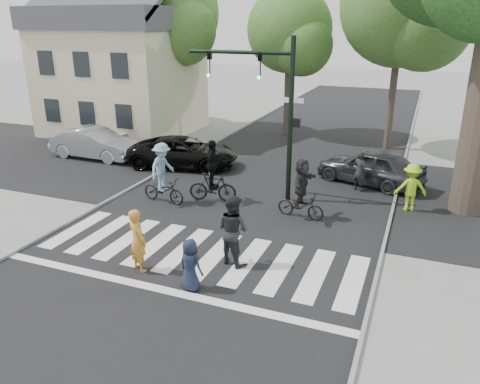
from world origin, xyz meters
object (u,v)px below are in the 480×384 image
(cyclist_left, at_px, (163,177))
(car_grey, at_px, (370,166))
(cyclist_right, at_px, (301,192))
(car_suv, at_px, (183,152))
(cyclist_mid, at_px, (212,176))
(pedestrian_woman, at_px, (137,240))
(traffic_signal, at_px, (269,96))
(car_silver, at_px, (95,143))
(pedestrian_child, at_px, (190,265))
(pedestrian_adult, at_px, (233,230))

(cyclist_left, xyz_separation_m, car_grey, (6.93, 5.08, -0.24))
(cyclist_right, relative_size, car_suv, 0.42)
(cyclist_right, bearing_deg, cyclist_mid, 174.29)
(pedestrian_woman, bearing_deg, car_suv, -44.38)
(cyclist_left, bearing_deg, cyclist_mid, 26.59)
(traffic_signal, distance_m, cyclist_right, 3.75)
(car_silver, bearing_deg, pedestrian_child, -131.51)
(pedestrian_woman, height_order, pedestrian_child, pedestrian_woman)
(cyclist_right, bearing_deg, pedestrian_adult, -103.84)
(pedestrian_woman, xyz_separation_m, cyclist_mid, (-0.35, 5.56, 0.07))
(car_grey, bearing_deg, pedestrian_adult, 0.49)
(traffic_signal, height_order, car_suv, traffic_signal)
(pedestrian_child, distance_m, pedestrian_adult, 1.77)
(pedestrian_child, distance_m, car_silver, 13.58)
(pedestrian_woman, relative_size, pedestrian_adult, 0.88)
(cyclist_right, bearing_deg, cyclist_left, -174.79)
(car_silver, bearing_deg, pedestrian_woman, -135.96)
(pedestrian_woman, height_order, cyclist_mid, cyclist_mid)
(cyclist_left, height_order, cyclist_mid, cyclist_mid)
(pedestrian_adult, bearing_deg, traffic_signal, -61.78)
(pedestrian_child, xyz_separation_m, cyclist_right, (1.41, 5.54, 0.25))
(pedestrian_adult, bearing_deg, cyclist_right, -84.03)
(cyclist_left, bearing_deg, pedestrian_adult, -38.74)
(pedestrian_woman, relative_size, pedestrian_child, 1.30)
(cyclist_mid, xyz_separation_m, car_suv, (-3.14, 3.53, -0.27))
(traffic_signal, distance_m, car_silver, 10.42)
(pedestrian_woman, distance_m, pedestrian_adult, 2.60)
(pedestrian_adult, bearing_deg, car_suv, -33.78)
(cyclist_left, relative_size, car_suv, 0.46)
(pedestrian_adult, distance_m, car_silver, 12.88)
(car_suv, height_order, car_grey, car_grey)
(cyclist_right, bearing_deg, pedestrian_woman, -121.37)
(cyclist_mid, bearing_deg, pedestrian_child, -70.20)
(pedestrian_woman, height_order, car_grey, pedestrian_woman)
(cyclist_left, distance_m, car_suv, 4.61)
(pedestrian_woman, xyz_separation_m, car_grey, (4.93, 9.81, -0.15))
(car_suv, bearing_deg, cyclist_mid, -149.69)
(traffic_signal, bearing_deg, pedestrian_child, -87.22)
(traffic_signal, xyz_separation_m, pedestrian_adult, (0.80, -5.39, -2.88))
(traffic_signal, bearing_deg, pedestrian_woman, -101.96)
(pedestrian_child, relative_size, cyclist_left, 0.61)
(traffic_signal, xyz_separation_m, car_grey, (3.50, 3.08, -3.15))
(cyclist_mid, relative_size, car_grey, 0.53)
(car_silver, bearing_deg, cyclist_mid, -111.41)
(pedestrian_child, distance_m, car_suv, 10.79)
(pedestrian_child, bearing_deg, car_grey, -93.39)
(car_suv, bearing_deg, cyclist_left, -172.44)
(cyclist_right, height_order, car_silver, cyclist_right)
(cyclist_mid, bearing_deg, traffic_signal, 33.36)
(cyclist_mid, height_order, car_silver, cyclist_mid)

